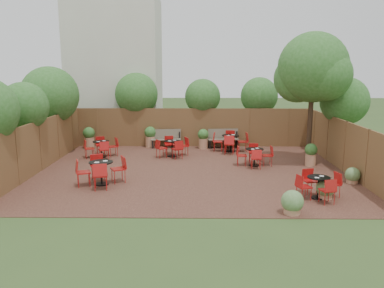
{
  "coord_description": "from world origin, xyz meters",
  "views": [
    {
      "loc": [
        0.21,
        -14.97,
        3.99
      ],
      "look_at": [
        0.01,
        0.5,
        1.0
      ],
      "focal_mm": 36.41,
      "sensor_mm": 36.0,
      "label": 1
    }
  ],
  "objects": [
    {
      "name": "courtyard_tree",
      "position": [
        4.92,
        1.21,
        3.89
      ],
      "size": [
        2.94,
        2.87,
        5.46
      ],
      "rotation": [
        0.0,
        0.0,
        0.31
      ],
      "color": "black",
      "rests_on": "courtyard_paving"
    },
    {
      "name": "ground",
      "position": [
        0.0,
        0.0,
        0.0
      ],
      "size": [
        80.0,
        80.0,
        0.0
      ],
      "primitive_type": "plane",
      "color": "#354F23",
      "rests_on": "ground"
    },
    {
      "name": "bistro_tables",
      "position": [
        -0.18,
        0.82,
        0.46
      ],
      "size": [
        9.65,
        8.51,
        0.94
      ],
      "color": "black",
      "rests_on": "courtyard_paving"
    },
    {
      "name": "park_bench_right",
      "position": [
        1.55,
        4.63,
        0.51
      ],
      "size": [
        1.6,
        0.69,
        0.96
      ],
      "rotation": [
        0.0,
        0.0,
        0.13
      ],
      "color": "brown",
      "rests_on": "courtyard_paving"
    },
    {
      "name": "planters",
      "position": [
        -1.12,
        3.8,
        0.58
      ],
      "size": [
        10.77,
        4.36,
        1.09
      ],
      "color": "#A67353",
      "rests_on": "courtyard_paving"
    },
    {
      "name": "fence_right",
      "position": [
        6.0,
        0.0,
        1.0
      ],
      "size": [
        0.08,
        10.0,
        2.0
      ],
      "primitive_type": "cube",
      "color": "brown",
      "rests_on": "ground"
    },
    {
      "name": "neighbour_building",
      "position": [
        -4.5,
        8.0,
        4.0
      ],
      "size": [
        5.0,
        4.0,
        8.0
      ],
      "primitive_type": "cube",
      "color": "beige",
      "rests_on": "ground"
    },
    {
      "name": "park_bench_left",
      "position": [
        -1.38,
        4.63,
        0.5
      ],
      "size": [
        1.55,
        0.64,
        0.93
      ],
      "rotation": [
        0.0,
        0.0,
        0.1
      ],
      "color": "brown",
      "rests_on": "courtyard_paving"
    },
    {
      "name": "courtyard_paving",
      "position": [
        0.0,
        0.0,
        0.01
      ],
      "size": [
        12.0,
        10.0,
        0.02
      ],
      "primitive_type": "cube",
      "color": "#351D15",
      "rests_on": "ground"
    },
    {
      "name": "overhang_foliage",
      "position": [
        -2.59,
        2.73,
        2.67
      ],
      "size": [
        15.56,
        10.43,
        2.65
      ],
      "color": "#295D1E",
      "rests_on": "ground"
    },
    {
      "name": "fence_back",
      "position": [
        0.0,
        5.0,
        1.0
      ],
      "size": [
        12.0,
        0.08,
        2.0
      ],
      "primitive_type": "cube",
      "color": "brown",
      "rests_on": "ground"
    },
    {
      "name": "fence_left",
      "position": [
        -6.0,
        0.0,
        1.0
      ],
      "size": [
        0.08,
        10.0,
        2.0
      ],
      "primitive_type": "cube",
      "color": "brown",
      "rests_on": "ground"
    },
    {
      "name": "low_shrubs",
      "position": [
        4.01,
        -3.46,
        0.32
      ],
      "size": [
        3.41,
        3.58,
        0.68
      ],
      "color": "#A67353",
      "rests_on": "courtyard_paving"
    }
  ]
}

